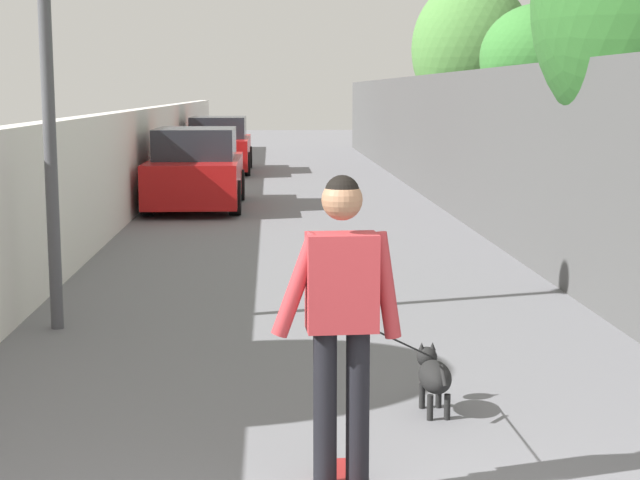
% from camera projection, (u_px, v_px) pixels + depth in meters
% --- Properties ---
extents(ground_plane, '(80.00, 80.00, 0.00)m').
position_uv_depth(ground_plane, '(295.00, 217.00, 17.51)').
color(ground_plane, slate).
extents(wall_left, '(48.00, 0.30, 1.90)m').
position_uv_depth(wall_left, '(105.00, 175.00, 15.25)').
color(wall_left, silver).
rests_on(wall_left, ground).
extents(fence_right, '(48.00, 0.30, 2.59)m').
position_uv_depth(fence_right, '(488.00, 151.00, 15.50)').
color(fence_right, '#4C4C4C').
rests_on(fence_right, ground).
extents(tree_right_mid, '(1.98, 1.98, 3.69)m').
position_uv_depth(tree_right_mid, '(539.00, 60.00, 16.31)').
color(tree_right_mid, '#473523').
rests_on(tree_right_mid, ground).
extents(tree_right_distant, '(2.73, 2.73, 4.79)m').
position_uv_depth(tree_right_distant, '(471.00, 50.00, 22.18)').
color(tree_right_distant, brown).
rests_on(tree_right_distant, ground).
extents(person_skateboarder, '(0.24, 0.71, 1.72)m').
position_uv_depth(person_skateboarder, '(342.00, 306.00, 5.24)').
color(person_skateboarder, black).
rests_on(person_skateboarder, skateboard).
extents(dog, '(1.76, 0.89, 1.06)m').
position_uv_depth(dog, '(433.00, 375.00, 6.84)').
color(dog, black).
rests_on(dog, ground).
extents(car_near, '(3.99, 1.80, 1.54)m').
position_uv_depth(car_near, '(196.00, 171.00, 18.90)').
color(car_near, '#B71414').
rests_on(car_near, ground).
extents(car_far, '(4.32, 1.80, 1.54)m').
position_uv_depth(car_far, '(219.00, 146.00, 27.31)').
color(car_far, '#B71414').
rests_on(car_far, ground).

